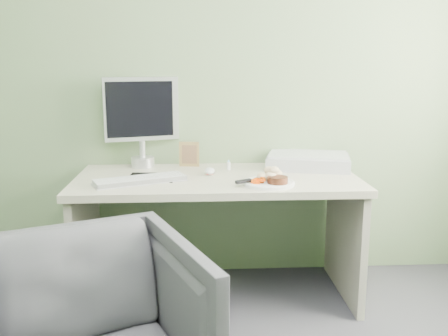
{
  "coord_description": "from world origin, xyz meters",
  "views": [
    {
      "loc": [
        -0.12,
        -1.14,
        1.37
      ],
      "look_at": [
        0.03,
        1.5,
        0.81
      ],
      "focal_mm": 40.0,
      "sensor_mm": 36.0,
      "label": 1
    }
  ],
  "objects": [
    {
      "name": "potato_pile",
      "position": [
        0.3,
        1.47,
        0.78
      ],
      "size": [
        0.14,
        0.12,
        0.07
      ],
      "primitive_type": "ellipsoid",
      "rotation": [
        0.0,
        0.0,
        0.21
      ],
      "color": "tan",
      "rests_on": "plate"
    },
    {
      "name": "scanner",
      "position": [
        0.57,
        1.83,
        0.77
      ],
      "size": [
        0.56,
        0.44,
        0.08
      ],
      "primitive_type": "cube",
      "rotation": [
        0.0,
        0.0,
        -0.24
      ],
      "color": "silver",
      "rests_on": "desk"
    },
    {
      "name": "keyboard",
      "position": [
        -0.42,
        1.5,
        0.75
      ],
      "size": [
        0.51,
        0.32,
        0.02
      ],
      "primitive_type": "cube",
      "rotation": [
        0.0,
        0.0,
        0.4
      ],
      "color": "white",
      "rests_on": "desk"
    },
    {
      "name": "plate",
      "position": [
        0.27,
        1.42,
        0.74
      ],
      "size": [
        0.27,
        0.27,
        0.01
      ],
      "primitive_type": "cylinder",
      "color": "white",
      "rests_on": "desk"
    },
    {
      "name": "wall_back",
      "position": [
        0.0,
        2.0,
        1.35
      ],
      "size": [
        3.5,
        0.0,
        3.5
      ],
      "primitive_type": "plane",
      "rotation": [
        1.57,
        0.0,
        0.0
      ],
      "color": "#68855D",
      "rests_on": "floor"
    },
    {
      "name": "desk",
      "position": [
        0.0,
        1.62,
        0.55
      ],
      "size": [
        1.6,
        0.75,
        0.73
      ],
      "color": "beige",
      "rests_on": "floor"
    },
    {
      "name": "mousepad",
      "position": [
        -0.37,
        1.61,
        0.73
      ],
      "size": [
        0.29,
        0.26,
        0.0
      ],
      "primitive_type": "cube",
      "rotation": [
        0.0,
        0.0,
        -0.09
      ],
      "color": "black",
      "rests_on": "desk"
    },
    {
      "name": "computer_mouse",
      "position": [
        -0.04,
        1.69,
        0.75
      ],
      "size": [
        0.06,
        0.11,
        0.04
      ],
      "primitive_type": "ellipsoid",
      "rotation": [
        0.0,
        0.0,
        -0.0
      ],
      "color": "white",
      "rests_on": "desk"
    },
    {
      "name": "monitor",
      "position": [
        -0.45,
        1.94,
        1.04
      ],
      "size": [
        0.45,
        0.18,
        0.55
      ],
      "rotation": [
        0.0,
        0.0,
        0.28
      ],
      "color": "silver",
      "rests_on": "desk"
    },
    {
      "name": "steak",
      "position": [
        0.31,
        1.39,
        0.76
      ],
      "size": [
        0.13,
        0.13,
        0.03
      ],
      "primitive_type": "cylinder",
      "rotation": [
        0.0,
        0.0,
        -0.21
      ],
      "color": "black",
      "rests_on": "plate"
    },
    {
      "name": "steak_knife",
      "position": [
        0.16,
        1.41,
        0.76
      ],
      "size": [
        0.22,
        0.14,
        0.02
      ],
      "rotation": [
        0.0,
        0.0,
        0.53
      ],
      "color": "silver",
      "rests_on": "plate"
    },
    {
      "name": "photo_frame",
      "position": [
        -0.16,
        1.91,
        0.81
      ],
      "size": [
        0.12,
        0.03,
        0.15
      ],
      "primitive_type": "cube",
      "rotation": [
        0.0,
        0.0,
        -0.14
      ],
      "color": "olive",
      "rests_on": "desk"
    },
    {
      "name": "carrot_heap",
      "position": [
        0.21,
        1.4,
        0.77
      ],
      "size": [
        0.06,
        0.06,
        0.04
      ],
      "primitive_type": "cube",
      "rotation": [
        0.0,
        0.0,
        0.01
      ],
      "color": "#F95005",
      "rests_on": "plate"
    },
    {
      "name": "eyedrop_bottle",
      "position": [
        0.08,
        1.79,
        0.76
      ],
      "size": [
        0.02,
        0.02,
        0.07
      ],
      "color": "white",
      "rests_on": "desk"
    }
  ]
}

